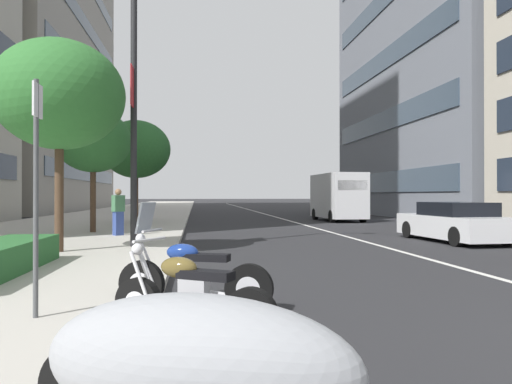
{
  "coord_description": "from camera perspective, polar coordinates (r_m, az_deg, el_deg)",
  "views": [
    {
      "loc": [
        -3.45,
        5.71,
        1.59
      ],
      "look_at": [
        12.63,
        3.73,
        1.69
      ],
      "focal_mm": 34.03,
      "sensor_mm": 36.0,
      "label": 1
    }
  ],
  "objects": [
    {
      "name": "motorcycle_under_tarp",
      "position": [
        6.88,
        -7.63,
        -9.92
      ],
      "size": [
        0.94,
        2.14,
        1.49
      ],
      "rotation": [
        0.0,
        0.0,
        1.22
      ],
      "color": "black",
      "rests_on": "ground"
    },
    {
      "name": "street_tree_mid_sidewalk",
      "position": [
        13.53,
        -22.11,
        10.49
      ],
      "size": [
        3.28,
        3.28,
        5.39
      ],
      "color": "#473323",
      "rests_on": "sidewalk_right_plaza"
    },
    {
      "name": "motorcycle_mid_row",
      "position": [
        3.21,
        -7.31,
        -19.59
      ],
      "size": [
        1.54,
        2.23,
        0.98
      ],
      "rotation": [
        0.0,
        0.0,
        1.17
      ],
      "color": "gray",
      "rests_on": "ground"
    },
    {
      "name": "street_tree_near_plaza_corner",
      "position": [
        19.97,
        -18.6,
        5.7
      ],
      "size": [
        2.9,
        2.9,
        4.79
      ],
      "color": "#473323",
      "rests_on": "sidewalk_right_plaza"
    },
    {
      "name": "motorcycle_nearest_camera",
      "position": [
        5.62,
        -7.78,
        -12.48
      ],
      "size": [
        1.18,
        1.84,
        1.08
      ],
      "rotation": [
        0.0,
        0.0,
        1.02
      ],
      "color": "black",
      "rests_on": "ground"
    },
    {
      "name": "street_tree_far_plaza",
      "position": [
        25.8,
        -13.91,
        4.89
      ],
      "size": [
        3.5,
        3.5,
        5.29
      ],
      "color": "#473323",
      "rests_on": "sidewalk_right_plaza"
    },
    {
      "name": "car_approaching_light",
      "position": [
        17.91,
        22.26,
        -3.39
      ],
      "size": [
        4.75,
        2.11,
        1.35
      ],
      "rotation": [
        0.0,
        0.0,
        0.05
      ],
      "color": "silver",
      "rests_on": "ground"
    },
    {
      "name": "sidewalk_right_plaza",
      "position": [
        33.92,
        -16.25,
        -2.91
      ],
      "size": [
        160.0,
        9.8,
        0.15
      ],
      "primitive_type": "cube",
      "color": "#B2ADA3",
      "rests_on": "ground"
    },
    {
      "name": "parking_sign_by_curb",
      "position": [
        6.26,
        -24.42,
        1.79
      ],
      "size": [
        0.32,
        0.06,
        2.8
      ],
      "color": "#47494C",
      "rests_on": "sidewalk_right_plaza"
    },
    {
      "name": "office_tower_far_left_down_avenue",
      "position": [
        44.02,
        26.71,
        18.7
      ],
      "size": [
        22.94,
        18.52,
        31.87
      ],
      "color": "slate",
      "rests_on": "ground"
    },
    {
      "name": "lane_centre_stripe",
      "position": [
        38.9,
        1.41,
        -2.7
      ],
      "size": [
        110.0,
        0.16,
        0.01
      ],
      "primitive_type": "cube",
      "color": "silver",
      "rests_on": "ground"
    },
    {
      "name": "street_lamp_with_banners",
      "position": [
        14.38,
        -12.68,
        13.55
      ],
      "size": [
        1.26,
        2.56,
        8.16
      ],
      "color": "#232326",
      "rests_on": "sidewalk_right_plaza"
    },
    {
      "name": "pedestrian_on_plaza",
      "position": [
        18.01,
        -15.89,
        -2.26
      ],
      "size": [
        0.46,
        0.47,
        1.66
      ],
      "rotation": [
        0.0,
        0.0,
        3.85
      ],
      "color": "#33478C",
      "rests_on": "sidewalk_right_plaza"
    },
    {
      "name": "delivery_van_ahead",
      "position": [
        30.2,
        9.59,
        -0.46
      ],
      "size": [
        5.27,
        2.26,
        2.89
      ],
      "rotation": [
        0.0,
        0.0,
        0.03
      ],
      "color": "silver",
      "rests_on": "ground"
    }
  ]
}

